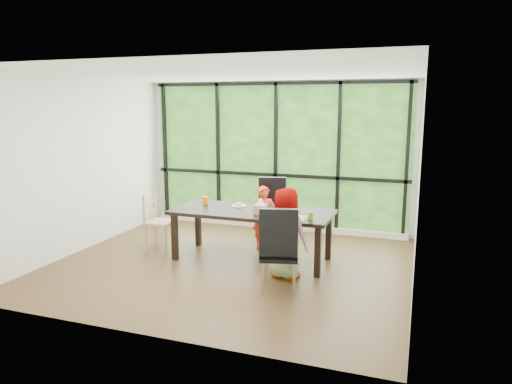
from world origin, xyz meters
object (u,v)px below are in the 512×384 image
at_px(chair_interior_leather, 279,248).
at_px(orange_cup, 206,200).
at_px(plate_far, 239,206).
at_px(chair_window_leather, 272,211).
at_px(child_toddler, 264,218).
at_px(child_older, 287,233).
at_px(green_cup, 310,216).
at_px(dining_table, 252,235).
at_px(tissue_box, 260,209).
at_px(chair_end_beech, 160,222).
at_px(plate_near, 292,217).

bearing_deg(chair_interior_leather, orange_cup, -50.73).
xyz_separation_m(chair_interior_leather, plate_far, (-1.00, 1.19, 0.22)).
xyz_separation_m(chair_window_leather, orange_cup, (-0.84, -0.76, 0.27)).
relative_size(child_toddler, child_older, 0.83).
bearing_deg(green_cup, chair_interior_leather, -107.28).
xyz_separation_m(chair_window_leather, green_cup, (0.92, -1.19, 0.27)).
bearing_deg(child_toddler, dining_table, -110.93).
bearing_deg(plate_far, tissue_box, -38.96).
relative_size(chair_window_leather, child_toddler, 1.06).
xyz_separation_m(chair_interior_leather, orange_cup, (-1.54, 1.15, 0.27)).
height_order(dining_table, chair_end_beech, chair_end_beech).
relative_size(chair_end_beech, plate_far, 4.37).
relative_size(dining_table, plate_near, 10.25).
bearing_deg(plate_far, dining_table, -36.80).
xyz_separation_m(child_older, tissue_box, (-0.50, 0.38, 0.20)).
distance_m(chair_window_leather, plate_far, 0.81).
relative_size(chair_window_leather, chair_interior_leather, 1.00).
distance_m(dining_table, orange_cup, 0.95).
height_order(orange_cup, tissue_box, tissue_box).
height_order(chair_window_leather, plate_far, chair_window_leather).
xyz_separation_m(child_toddler, plate_near, (0.67, -0.81, 0.25)).
relative_size(child_older, green_cup, 11.08).
height_order(dining_table, orange_cup, orange_cup).
bearing_deg(plate_near, chair_interior_leather, -86.76).
height_order(child_older, plate_near, child_older).
bearing_deg(child_toddler, green_cup, -63.22).
relative_size(dining_table, chair_end_beech, 2.61).
bearing_deg(child_older, plate_far, -23.38).
bearing_deg(child_toddler, chair_window_leather, 66.11).
distance_m(chair_window_leather, child_older, 1.63).
xyz_separation_m(dining_table, chair_end_beech, (-1.54, -0.02, 0.08)).
xyz_separation_m(plate_far, plate_near, (0.95, -0.44, 0.00)).
bearing_deg(orange_cup, chair_end_beech, -165.56).
relative_size(dining_table, plate_far, 11.41).
distance_m(chair_interior_leather, green_cup, 0.80).
bearing_deg(plate_near, child_older, -85.72).
relative_size(chair_end_beech, green_cup, 8.15).
xyz_separation_m(chair_end_beech, child_toddler, (1.54, 0.61, 0.06)).
height_order(chair_window_leather, chair_interior_leather, same).
xyz_separation_m(chair_end_beech, plate_near, (2.21, -0.21, 0.31)).
height_order(chair_window_leather, child_toddler, chair_window_leather).
bearing_deg(chair_interior_leather, tissue_box, -71.24).
xyz_separation_m(dining_table, child_toddler, (-0.00, 0.59, 0.13)).
height_order(dining_table, green_cup, green_cup).
height_order(chair_window_leather, child_older, child_older).
bearing_deg(orange_cup, child_toddler, 27.08).
relative_size(dining_table, chair_interior_leather, 2.17).
bearing_deg(chair_end_beech, chair_window_leather, -63.77).
xyz_separation_m(child_older, orange_cup, (-1.52, 0.72, 0.20)).
height_order(child_older, tissue_box, child_older).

